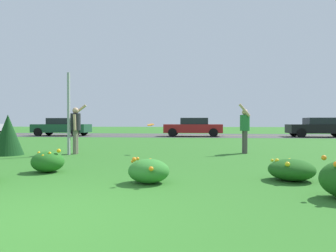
# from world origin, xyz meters

# --- Properties ---
(ground_plane) EXTENTS (120.00, 120.00, 0.00)m
(ground_plane) POSITION_xyz_m (0.00, 11.29, 0.00)
(ground_plane) COLOR #2D6B23
(highway_strip) EXTENTS (120.00, 7.82, 0.01)m
(highway_strip) POSITION_xyz_m (0.00, 22.58, 0.00)
(highway_strip) COLOR #424244
(highway_strip) RESTS_ON ground
(highway_center_stripe) EXTENTS (120.00, 0.16, 0.00)m
(highway_center_stripe) POSITION_xyz_m (0.00, 22.58, 0.01)
(highway_center_stripe) COLOR yellow
(highway_center_stripe) RESTS_ON ground
(daylily_clump_mid_left) EXTENTS (0.75, 0.71, 0.49)m
(daylily_clump_mid_left) POSITION_xyz_m (1.00, 2.36, 0.22)
(daylily_clump_mid_left) COLOR #337F2D
(daylily_clump_mid_left) RESTS_ON ground
(daylily_clump_front_center) EXTENTS (0.86, 0.85, 0.41)m
(daylily_clump_front_center) POSITION_xyz_m (3.64, 2.89, 0.20)
(daylily_clump_front_center) COLOR #1E5619
(daylily_clump_front_center) RESTS_ON ground
(daylily_clump_near_camera) EXTENTS (0.71, 0.68, 0.52)m
(daylily_clump_near_camera) POSITION_xyz_m (-1.43, 3.32, 0.23)
(daylily_clump_near_camera) COLOR #23661E
(daylily_clump_near_camera) RESTS_ON ground
(sign_post_near_path) EXTENTS (0.07, 0.10, 2.79)m
(sign_post_near_path) POSITION_xyz_m (-2.52, 6.82, 1.39)
(sign_post_near_path) COLOR #93969B
(sign_post_near_path) RESTS_ON ground
(evergreen_shrub_side) EXTENTS (1.00, 1.00, 1.37)m
(evergreen_shrub_side) POSITION_xyz_m (-4.52, 6.52, 0.68)
(evergreen_shrub_side) COLOR #143D19
(evergreen_shrub_side) RESTS_ON ground
(person_thrower_dark_shirt) EXTENTS (0.50, 0.53, 1.75)m
(person_thrower_dark_shirt) POSITION_xyz_m (-2.40, 7.11, 0.97)
(person_thrower_dark_shirt) COLOR #232328
(person_thrower_dark_shirt) RESTS_ON ground
(person_catcher_green_shirt) EXTENTS (0.42, 0.52, 1.76)m
(person_catcher_green_shirt) POSITION_xyz_m (3.49, 7.95, 0.94)
(person_catcher_green_shirt) COLOR #287038
(person_catcher_green_shirt) RESTS_ON ground
(frisbee_orange) EXTENTS (0.25, 0.24, 0.12)m
(frisbee_orange) POSITION_xyz_m (0.18, 7.50, 1.02)
(frisbee_orange) COLOR orange
(car_black_leftmost) EXTENTS (4.50, 2.00, 1.45)m
(car_black_leftmost) POSITION_xyz_m (10.81, 20.82, 0.74)
(car_black_leftmost) COLOR black
(car_black_leftmost) RESTS_ON ground
(car_red_center_left) EXTENTS (4.50, 2.00, 1.45)m
(car_red_center_left) POSITION_xyz_m (1.37, 20.82, 0.74)
(car_red_center_left) COLOR maroon
(car_red_center_left) RESTS_ON ground
(car_dark_green_center_right) EXTENTS (4.50, 2.00, 1.45)m
(car_dark_green_center_right) POSITION_xyz_m (-9.41, 20.82, 0.74)
(car_dark_green_center_right) COLOR #194C2D
(car_dark_green_center_right) RESTS_ON ground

